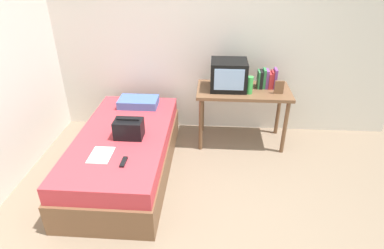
{
  "coord_description": "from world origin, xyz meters",
  "views": [
    {
      "loc": [
        0.17,
        -2.19,
        2.31
      ],
      "look_at": [
        -0.05,
        0.98,
        0.55
      ],
      "focal_mm": 30.11,
      "sensor_mm": 36.0,
      "label": 1
    }
  ],
  "objects_px": {
    "book_row": "(267,79)",
    "tv": "(229,75)",
    "handbag": "(129,129)",
    "bed": "(125,153)",
    "pillow": "(138,102)",
    "desk": "(243,96)",
    "picture_frame": "(279,87)",
    "magazine": "(101,155)",
    "water_bottle": "(250,85)",
    "remote_dark": "(124,162)"
  },
  "relations": [
    {
      "from": "book_row",
      "to": "tv",
      "type": "bearing_deg",
      "value": -171.31
    },
    {
      "from": "tv",
      "to": "handbag",
      "type": "xyz_separation_m",
      "value": [
        -1.07,
        -0.86,
        -0.31
      ]
    },
    {
      "from": "bed",
      "to": "pillow",
      "type": "distance_m",
      "value": 0.77
    },
    {
      "from": "handbag",
      "to": "book_row",
      "type": "bearing_deg",
      "value": 31.06
    },
    {
      "from": "bed",
      "to": "desk",
      "type": "distance_m",
      "value": 1.62
    },
    {
      "from": "desk",
      "to": "pillow",
      "type": "relative_size",
      "value": 2.36
    },
    {
      "from": "book_row",
      "to": "picture_frame",
      "type": "relative_size",
      "value": 1.52
    },
    {
      "from": "bed",
      "to": "handbag",
      "type": "height_order",
      "value": "handbag"
    },
    {
      "from": "desk",
      "to": "picture_frame",
      "type": "distance_m",
      "value": 0.46
    },
    {
      "from": "handbag",
      "to": "pillow",
      "type": "bearing_deg",
      "value": 95.0
    },
    {
      "from": "book_row",
      "to": "handbag",
      "type": "xyz_separation_m",
      "value": [
        -1.55,
        -0.93,
        -0.25
      ]
    },
    {
      "from": "tv",
      "to": "handbag",
      "type": "height_order",
      "value": "tv"
    },
    {
      "from": "magazine",
      "to": "picture_frame",
      "type": "bearing_deg",
      "value": 30.7
    },
    {
      "from": "book_row",
      "to": "pillow",
      "type": "xyz_separation_m",
      "value": [
        -1.61,
        -0.16,
        -0.3
      ]
    },
    {
      "from": "pillow",
      "to": "handbag",
      "type": "bearing_deg",
      "value": -85.0
    },
    {
      "from": "pillow",
      "to": "magazine",
      "type": "relative_size",
      "value": 1.7
    },
    {
      "from": "tv",
      "to": "magazine",
      "type": "relative_size",
      "value": 1.52
    },
    {
      "from": "bed",
      "to": "book_row",
      "type": "relative_size",
      "value": 8.11
    },
    {
      "from": "book_row",
      "to": "handbag",
      "type": "distance_m",
      "value": 1.82
    },
    {
      "from": "water_bottle",
      "to": "book_row",
      "type": "height_order",
      "value": "book_row"
    },
    {
      "from": "water_bottle",
      "to": "magazine",
      "type": "distance_m",
      "value": 1.9
    },
    {
      "from": "desk",
      "to": "remote_dark",
      "type": "height_order",
      "value": "desk"
    },
    {
      "from": "handbag",
      "to": "magazine",
      "type": "height_order",
      "value": "handbag"
    },
    {
      "from": "picture_frame",
      "to": "magazine",
      "type": "bearing_deg",
      "value": -149.3
    },
    {
      "from": "tv",
      "to": "pillow",
      "type": "distance_m",
      "value": 1.19
    },
    {
      "from": "desk",
      "to": "handbag",
      "type": "xyz_separation_m",
      "value": [
        -1.26,
        -0.85,
        -0.04
      ]
    },
    {
      "from": "picture_frame",
      "to": "remote_dark",
      "type": "relative_size",
      "value": 1.04
    },
    {
      "from": "book_row",
      "to": "pillow",
      "type": "distance_m",
      "value": 1.65
    },
    {
      "from": "pillow",
      "to": "remote_dark",
      "type": "height_order",
      "value": "pillow"
    },
    {
      "from": "remote_dark",
      "to": "water_bottle",
      "type": "bearing_deg",
      "value": 43.62
    },
    {
      "from": "water_bottle",
      "to": "bed",
      "type": "bearing_deg",
      "value": -155.04
    },
    {
      "from": "desk",
      "to": "water_bottle",
      "type": "height_order",
      "value": "water_bottle"
    },
    {
      "from": "pillow",
      "to": "magazine",
      "type": "bearing_deg",
      "value": -96.52
    },
    {
      "from": "desk",
      "to": "tv",
      "type": "relative_size",
      "value": 2.64
    },
    {
      "from": "tv",
      "to": "handbag",
      "type": "distance_m",
      "value": 1.4
    },
    {
      "from": "desk",
      "to": "magazine",
      "type": "bearing_deg",
      "value": -140.19
    },
    {
      "from": "bed",
      "to": "desk",
      "type": "xyz_separation_m",
      "value": [
        1.36,
        0.78,
        0.4
      ]
    },
    {
      "from": "picture_frame",
      "to": "remote_dark",
      "type": "bearing_deg",
      "value": -142.97
    },
    {
      "from": "handbag",
      "to": "tv",
      "type": "bearing_deg",
      "value": 38.85
    },
    {
      "from": "water_bottle",
      "to": "book_row",
      "type": "relative_size",
      "value": 0.86
    },
    {
      "from": "tv",
      "to": "book_row",
      "type": "bearing_deg",
      "value": 8.69
    },
    {
      "from": "bed",
      "to": "book_row",
      "type": "distance_m",
      "value": 1.95
    },
    {
      "from": "water_bottle",
      "to": "book_row",
      "type": "bearing_deg",
      "value": 41.74
    },
    {
      "from": "picture_frame",
      "to": "pillow",
      "type": "height_order",
      "value": "picture_frame"
    },
    {
      "from": "book_row",
      "to": "picture_frame",
      "type": "xyz_separation_m",
      "value": [
        0.12,
        -0.19,
        -0.03
      ]
    },
    {
      "from": "bed",
      "to": "magazine",
      "type": "xyz_separation_m",
      "value": [
        -0.1,
        -0.43,
        0.27
      ]
    },
    {
      "from": "book_row",
      "to": "magazine",
      "type": "xyz_separation_m",
      "value": [
        -1.74,
        -1.3,
        -0.34
      ]
    },
    {
      "from": "water_bottle",
      "to": "handbag",
      "type": "bearing_deg",
      "value": -151.12
    },
    {
      "from": "tv",
      "to": "magazine",
      "type": "xyz_separation_m",
      "value": [
        -1.26,
        -1.22,
        -0.41
      ]
    },
    {
      "from": "book_row",
      "to": "picture_frame",
      "type": "bearing_deg",
      "value": -56.52
    }
  ]
}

